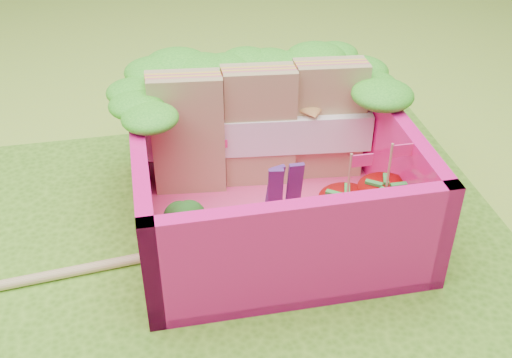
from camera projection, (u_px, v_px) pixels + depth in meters
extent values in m
plane|color=#ACD93D|center=(254.00, 267.00, 3.02)|extent=(14.00, 14.00, 0.00)
cube|color=#4E8D1F|center=(254.00, 265.00, 3.01)|extent=(2.60, 2.60, 0.03)
cube|color=#FB4083|center=(270.00, 214.00, 3.26)|extent=(1.30, 1.30, 0.05)
cube|color=#FF1584|center=(247.00, 113.00, 3.62)|extent=(1.30, 0.07, 0.55)
cube|color=#FF1584|center=(303.00, 256.00, 2.63)|extent=(1.30, 0.07, 0.55)
cube|color=#FF1584|center=(143.00, 188.00, 3.02)|extent=(0.07, 1.30, 0.55)
cube|color=#FF1584|center=(390.00, 160.00, 3.22)|extent=(0.07, 1.30, 0.55)
ellipsoid|color=#23961B|center=(153.00, 69.00, 3.32)|extent=(0.30, 0.30, 0.11)
ellipsoid|color=#23961B|center=(177.00, 67.00, 3.34)|extent=(0.30, 0.30, 0.11)
ellipsoid|color=#23961B|center=(201.00, 65.00, 3.36)|extent=(0.30, 0.30, 0.11)
ellipsoid|color=#23961B|center=(225.00, 63.00, 3.38)|extent=(0.30, 0.30, 0.11)
ellipsoid|color=#23961B|center=(248.00, 61.00, 3.40)|extent=(0.30, 0.30, 0.11)
ellipsoid|color=#23961B|center=(271.00, 59.00, 3.42)|extent=(0.30, 0.30, 0.11)
ellipsoid|color=#23961B|center=(294.00, 57.00, 3.44)|extent=(0.30, 0.30, 0.11)
ellipsoid|color=#23961B|center=(316.00, 55.00, 3.46)|extent=(0.30, 0.30, 0.11)
ellipsoid|color=#23961B|center=(338.00, 53.00, 3.48)|extent=(0.30, 0.30, 0.11)
ellipsoid|color=#23961B|center=(143.00, 115.00, 2.92)|extent=(0.27, 0.27, 0.10)
ellipsoid|color=#23961B|center=(141.00, 101.00, 3.03)|extent=(0.27, 0.27, 0.10)
ellipsoid|color=#23961B|center=(140.00, 88.00, 3.14)|extent=(0.27, 0.27, 0.10)
ellipsoid|color=#23961B|center=(384.00, 92.00, 3.10)|extent=(0.27, 0.27, 0.10)
ellipsoid|color=#23961B|center=(374.00, 79.00, 3.22)|extent=(0.27, 0.27, 0.10)
ellipsoid|color=#23961B|center=(365.00, 68.00, 3.33)|extent=(0.27, 0.27, 0.10)
cube|color=tan|center=(187.00, 133.00, 3.24)|extent=(0.38, 0.19, 0.64)
cube|color=tan|center=(259.00, 126.00, 3.30)|extent=(0.38, 0.19, 0.64)
cube|color=tan|center=(328.00, 119.00, 3.36)|extent=(0.38, 0.19, 0.64)
cube|color=white|center=(259.00, 132.00, 3.32)|extent=(1.18, 0.29, 0.20)
cylinder|color=#62A751|center=(187.00, 244.00, 2.93)|extent=(0.12, 0.12, 0.13)
ellipsoid|color=#124515|center=(186.00, 223.00, 2.87)|extent=(0.33, 0.33, 0.12)
cylinder|color=orange|center=(216.00, 243.00, 2.85)|extent=(0.07, 0.07, 0.24)
cylinder|color=orange|center=(225.00, 236.00, 2.88)|extent=(0.07, 0.07, 0.25)
cube|color=#461B61|center=(275.00, 198.00, 3.01)|extent=(0.07, 0.03, 0.38)
cube|color=#461B61|center=(273.00, 196.00, 3.03)|extent=(0.07, 0.04, 0.38)
cube|color=#461B61|center=(294.00, 192.00, 3.05)|extent=(0.07, 0.02, 0.38)
cone|color=red|center=(345.00, 221.00, 2.97)|extent=(0.26, 0.26, 0.26)
cylinder|color=tan|center=(349.00, 177.00, 2.82)|extent=(0.01, 0.01, 0.24)
cube|color=#FD2A83|center=(362.00, 160.00, 2.78)|extent=(0.10, 0.01, 0.06)
cone|color=red|center=(383.00, 211.00, 3.02)|extent=(0.27, 0.27, 0.27)
cylinder|color=tan|center=(389.00, 166.00, 2.88)|extent=(0.01, 0.01, 0.24)
cube|color=#FD2A83|center=(402.00, 150.00, 2.84)|extent=(0.10, 0.01, 0.06)
cube|color=#65C53E|center=(366.00, 197.00, 3.30)|extent=(0.32, 0.17, 0.05)
cube|color=#65C53E|center=(386.00, 232.00, 3.07)|extent=(0.32, 0.08, 0.05)
cube|color=#65C53E|center=(327.00, 248.00, 2.97)|extent=(0.30, 0.25, 0.05)
cube|color=tan|center=(11.00, 283.00, 2.86)|extent=(2.34, 0.27, 0.04)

